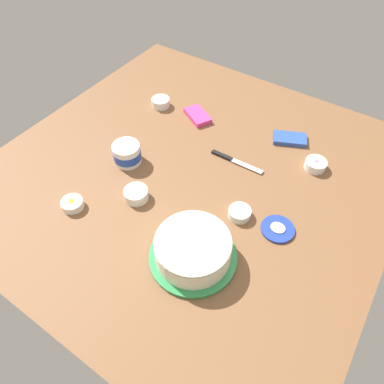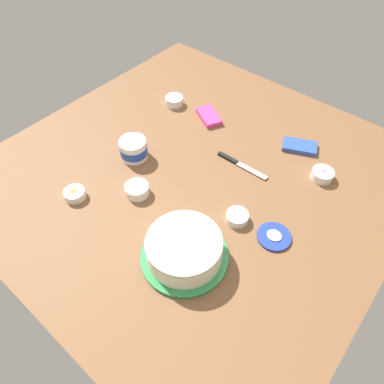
{
  "view_description": "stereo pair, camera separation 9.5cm",
  "coord_description": "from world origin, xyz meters",
  "px_view_note": "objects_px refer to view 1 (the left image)",
  "views": [
    {
      "loc": [
        0.56,
        -0.84,
        1.05
      ],
      "look_at": [
        0.08,
        -0.12,
        0.04
      ],
      "focal_mm": 33.36,
      "sensor_mm": 36.0,
      "label": 1
    },
    {
      "loc": [
        0.64,
        -0.78,
        1.05
      ],
      "look_at": [
        0.08,
        -0.12,
        0.04
      ],
      "focal_mm": 33.36,
      "sensor_mm": 36.0,
      "label": 2
    }
  ],
  "objects_px": {
    "sprinkle_bowl_yellow": "(72,204)",
    "candy_box_lower": "(197,116)",
    "sprinkle_bowl_green": "(240,213)",
    "spreading_knife": "(232,160)",
    "frosted_cake": "(193,249)",
    "sprinkle_bowl_orange": "(136,194)",
    "candy_box_upper": "(290,139)",
    "frosting_tub": "(127,153)",
    "sprinkle_bowl_blue": "(161,102)",
    "frosting_tub_lid": "(278,229)",
    "sprinkle_bowl_rainbow": "(316,164)"
  },
  "relations": [
    {
      "from": "frosted_cake",
      "to": "sprinkle_bowl_green",
      "type": "xyz_separation_m",
      "value": [
        0.04,
        0.24,
        -0.04
      ]
    },
    {
      "from": "frosting_tub_lid",
      "to": "sprinkle_bowl_rainbow",
      "type": "relative_size",
      "value": 1.37
    },
    {
      "from": "spreading_knife",
      "to": "sprinkle_bowl_green",
      "type": "bearing_deg",
      "value": -55.19
    },
    {
      "from": "frosted_cake",
      "to": "frosting_tub_lid",
      "type": "bearing_deg",
      "value": 54.25
    },
    {
      "from": "spreading_knife",
      "to": "sprinkle_bowl_rainbow",
      "type": "relative_size",
      "value": 2.72
    },
    {
      "from": "sprinkle_bowl_yellow",
      "to": "candy_box_lower",
      "type": "bearing_deg",
      "value": 82.47
    },
    {
      "from": "sprinkle_bowl_orange",
      "to": "candy_box_lower",
      "type": "xyz_separation_m",
      "value": [
        -0.08,
        0.54,
        -0.01
      ]
    },
    {
      "from": "spreading_knife",
      "to": "sprinkle_bowl_rainbow",
      "type": "height_order",
      "value": "sprinkle_bowl_rainbow"
    },
    {
      "from": "sprinkle_bowl_orange",
      "to": "candy_box_upper",
      "type": "relative_size",
      "value": 0.64
    },
    {
      "from": "frosting_tub",
      "to": "sprinkle_bowl_green",
      "type": "relative_size",
      "value": 1.4
    },
    {
      "from": "sprinkle_bowl_yellow",
      "to": "candy_box_lower",
      "type": "height_order",
      "value": "sprinkle_bowl_yellow"
    },
    {
      "from": "sprinkle_bowl_blue",
      "to": "candy_box_lower",
      "type": "xyz_separation_m",
      "value": [
        0.2,
        0.02,
        -0.01
      ]
    },
    {
      "from": "frosting_tub",
      "to": "candy_box_upper",
      "type": "bearing_deg",
      "value": 44.17
    },
    {
      "from": "frosted_cake",
      "to": "sprinkle_bowl_yellow",
      "type": "height_order",
      "value": "frosted_cake"
    },
    {
      "from": "frosting_tub",
      "to": "sprinkle_bowl_orange",
      "type": "height_order",
      "value": "frosting_tub"
    },
    {
      "from": "frosting_tub",
      "to": "sprinkle_bowl_blue",
      "type": "relative_size",
      "value": 1.33
    },
    {
      "from": "frosted_cake",
      "to": "frosting_tub",
      "type": "bearing_deg",
      "value": 154.12
    },
    {
      "from": "frosting_tub",
      "to": "candy_box_lower",
      "type": "height_order",
      "value": "frosting_tub"
    },
    {
      "from": "frosted_cake",
      "to": "frosting_tub_lid",
      "type": "relative_size",
      "value": 2.47
    },
    {
      "from": "candy_box_lower",
      "to": "candy_box_upper",
      "type": "relative_size",
      "value": 0.98
    },
    {
      "from": "sprinkle_bowl_rainbow",
      "to": "sprinkle_bowl_yellow",
      "type": "relative_size",
      "value": 1.07
    },
    {
      "from": "frosted_cake",
      "to": "sprinkle_bowl_rainbow",
      "type": "height_order",
      "value": "frosted_cake"
    },
    {
      "from": "candy_box_lower",
      "to": "sprinkle_bowl_orange",
      "type": "bearing_deg",
      "value": -53.65
    },
    {
      "from": "frosting_tub_lid",
      "to": "frosted_cake",
      "type": "bearing_deg",
      "value": -125.75
    },
    {
      "from": "sprinkle_bowl_orange",
      "to": "sprinkle_bowl_yellow",
      "type": "distance_m",
      "value": 0.24
    },
    {
      "from": "sprinkle_bowl_rainbow",
      "to": "candy_box_upper",
      "type": "height_order",
      "value": "sprinkle_bowl_rainbow"
    },
    {
      "from": "sprinkle_bowl_blue",
      "to": "sprinkle_bowl_yellow",
      "type": "xyz_separation_m",
      "value": [
        0.11,
        -0.68,
        -0.0
      ]
    },
    {
      "from": "sprinkle_bowl_rainbow",
      "to": "candy_box_upper",
      "type": "distance_m",
      "value": 0.18
    },
    {
      "from": "sprinkle_bowl_green",
      "to": "frosting_tub_lid",
      "type": "bearing_deg",
      "value": 8.38
    },
    {
      "from": "frosted_cake",
      "to": "sprinkle_bowl_orange",
      "type": "distance_m",
      "value": 0.34
    },
    {
      "from": "frosting_tub_lid",
      "to": "candy_box_upper",
      "type": "xyz_separation_m",
      "value": [
        -0.16,
        0.47,
        0.0
      ]
    },
    {
      "from": "spreading_knife",
      "to": "sprinkle_bowl_orange",
      "type": "bearing_deg",
      "value": -118.22
    },
    {
      "from": "sprinkle_bowl_rainbow",
      "to": "sprinkle_bowl_blue",
      "type": "relative_size",
      "value": 1.01
    },
    {
      "from": "sprinkle_bowl_green",
      "to": "sprinkle_bowl_yellow",
      "type": "relative_size",
      "value": 1.02
    },
    {
      "from": "spreading_knife",
      "to": "sprinkle_bowl_blue",
      "type": "xyz_separation_m",
      "value": [
        -0.48,
        0.14,
        0.01
      ]
    },
    {
      "from": "frosting_tub",
      "to": "candy_box_upper",
      "type": "height_order",
      "value": "frosting_tub"
    },
    {
      "from": "frosted_cake",
      "to": "sprinkle_bowl_orange",
      "type": "relative_size",
      "value": 3.2
    },
    {
      "from": "sprinkle_bowl_rainbow",
      "to": "candy_box_lower",
      "type": "bearing_deg",
      "value": 178.98
    },
    {
      "from": "sprinkle_bowl_rainbow",
      "to": "candy_box_lower",
      "type": "height_order",
      "value": "sprinkle_bowl_rainbow"
    },
    {
      "from": "sprinkle_bowl_orange",
      "to": "sprinkle_bowl_yellow",
      "type": "xyz_separation_m",
      "value": [
        -0.17,
        -0.17,
        -0.0
      ]
    },
    {
      "from": "frosting_tub",
      "to": "spreading_knife",
      "type": "bearing_deg",
      "value": 33.87
    },
    {
      "from": "sprinkle_bowl_rainbow",
      "to": "sprinkle_bowl_blue",
      "type": "xyz_separation_m",
      "value": [
        -0.78,
        -0.01,
        -0.0
      ]
    },
    {
      "from": "sprinkle_bowl_green",
      "to": "spreading_knife",
      "type": "bearing_deg",
      "value": 124.81
    },
    {
      "from": "sprinkle_bowl_rainbow",
      "to": "sprinkle_bowl_orange",
      "type": "bearing_deg",
      "value": -133.64
    },
    {
      "from": "sprinkle_bowl_orange",
      "to": "sprinkle_bowl_yellow",
      "type": "bearing_deg",
      "value": -135.71
    },
    {
      "from": "candy_box_lower",
      "to": "candy_box_upper",
      "type": "height_order",
      "value": "candy_box_lower"
    },
    {
      "from": "spreading_knife",
      "to": "sprinkle_bowl_yellow",
      "type": "height_order",
      "value": "sprinkle_bowl_yellow"
    },
    {
      "from": "frosted_cake",
      "to": "candy_box_lower",
      "type": "xyz_separation_m",
      "value": [
        -0.4,
        0.64,
        -0.04
      ]
    },
    {
      "from": "spreading_knife",
      "to": "sprinkle_bowl_yellow",
      "type": "distance_m",
      "value": 0.66
    },
    {
      "from": "spreading_knife",
      "to": "candy_box_upper",
      "type": "distance_m",
      "value": 0.29
    }
  ]
}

